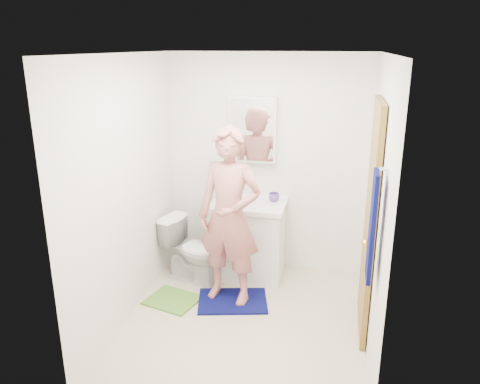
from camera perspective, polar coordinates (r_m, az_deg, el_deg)
name	(u,v)px	position (r m, az deg, el deg)	size (l,w,h in m)	color
floor	(244,321)	(4.55, 0.55, -15.41)	(2.20, 2.40, 0.02)	beige
ceiling	(245,52)	(3.82, 0.66, 16.70)	(2.20, 2.40, 0.02)	white
wall_back	(267,165)	(5.17, 3.37, 3.34)	(2.20, 0.02, 2.40)	white
wall_front	(205,259)	(2.93, -4.33, -8.09)	(2.20, 0.02, 2.40)	white
wall_left	(126,190)	(4.38, -13.77, 0.21)	(0.02, 2.40, 2.40)	white
wall_right	(378,208)	(3.96, 16.52, -1.86)	(0.02, 2.40, 2.40)	white
vanity_cabinet	(248,241)	(5.18, 1.03, -5.98)	(0.75, 0.55, 0.80)	white
countertop	(249,204)	(5.02, 1.06, -1.53)	(0.79, 0.59, 0.05)	white
sink_basin	(249,203)	(5.02, 1.06, -1.37)	(0.40, 0.40, 0.03)	white
faucet	(252,192)	(5.16, 1.46, 0.00)	(0.03, 0.03, 0.12)	silver
medicine_cabinet	(253,129)	(5.04, 1.62, 7.65)	(0.50, 0.12, 0.70)	white
mirror_panel	(252,130)	(4.98, 1.49, 7.53)	(0.46, 0.01, 0.66)	white
door	(370,221)	(4.16, 15.58, -3.42)	(0.05, 0.80, 2.05)	olive
door_knob	(366,243)	(3.88, 15.10, -6.08)	(0.07, 0.07, 0.07)	gold
towel	(372,227)	(3.40, 15.81, -4.11)	(0.03, 0.24, 0.80)	#080B4C
towel_hook	(384,169)	(3.28, 17.11, 2.69)	(0.02, 0.02, 0.06)	silver
toilet	(194,250)	(5.11, -5.62, -7.02)	(0.39, 0.69, 0.70)	white
bath_mat	(233,301)	(4.81, -0.90, -13.14)	(0.68, 0.49, 0.02)	#080B4C
green_rug	(173,300)	(4.88, -8.20, -12.89)	(0.49, 0.42, 0.02)	#599531
soap_dispenser	(228,194)	(4.95, -1.47, -0.23)	(0.09, 0.10, 0.21)	#AE6851
toothbrush_cup	(274,197)	(5.04, 4.16, -0.64)	(0.12, 0.12, 0.09)	#624291
man	(229,217)	(4.48, -1.29, -3.03)	(0.64, 0.42, 1.74)	#B36965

